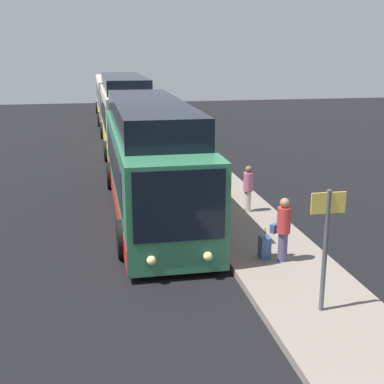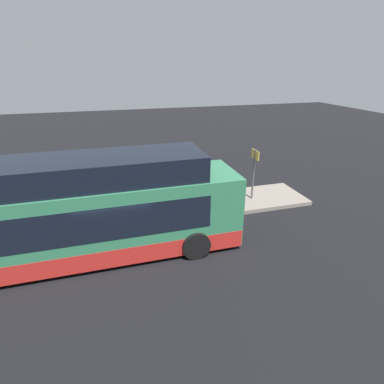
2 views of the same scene
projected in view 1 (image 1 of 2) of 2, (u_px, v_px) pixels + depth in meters
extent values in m
plane|color=black|center=(151.00, 223.00, 17.84)|extent=(80.00, 80.00, 0.00)
cube|color=slate|center=(237.00, 215.00, 18.35)|extent=(20.00, 2.77, 0.20)
cube|color=#2D704C|center=(151.00, 169.00, 18.55)|extent=(11.80, 2.57, 2.78)
cube|color=#B2231E|center=(152.00, 198.00, 18.83)|extent=(11.74, 2.59, 0.70)
cube|color=black|center=(150.00, 158.00, 18.74)|extent=(9.68, 2.60, 1.22)
cube|color=black|center=(179.00, 206.00, 12.84)|extent=(0.06, 2.26, 1.78)
sphere|color=#F9E58C|center=(208.00, 256.00, 13.30)|extent=(0.24, 0.24, 0.24)
sphere|color=#F9E58C|center=(151.00, 260.00, 13.04)|extent=(0.24, 0.24, 0.24)
cylinder|color=black|center=(213.00, 233.00, 15.26)|extent=(1.08, 0.30, 1.08)
cylinder|color=black|center=(123.00, 239.00, 14.79)|extent=(1.08, 0.30, 1.08)
cylinder|color=black|center=(172.00, 173.00, 22.52)|extent=(1.08, 0.30, 1.08)
cylinder|color=black|center=(111.00, 175.00, 22.06)|extent=(1.08, 0.30, 1.08)
cube|color=black|center=(149.00, 114.00, 18.51)|extent=(10.03, 2.37, 0.91)
cube|color=beige|center=(125.00, 117.00, 30.84)|extent=(11.01, 2.46, 3.09)
cube|color=gold|center=(126.00, 138.00, 31.16)|extent=(10.95, 2.48, 0.70)
cube|color=black|center=(125.00, 110.00, 31.00)|extent=(9.03, 2.49, 1.36)
cube|color=black|center=(133.00, 122.00, 25.49)|extent=(0.06, 2.17, 1.98)
sphere|color=#F9E58C|center=(148.00, 154.00, 26.00)|extent=(0.24, 0.24, 0.24)
sphere|color=#F9E58C|center=(120.00, 155.00, 25.76)|extent=(0.24, 0.24, 0.24)
cylinder|color=black|center=(155.00, 149.00, 27.84)|extent=(1.03, 0.30, 1.03)
cylinder|color=black|center=(107.00, 151.00, 27.39)|extent=(1.03, 0.30, 1.03)
cylinder|color=black|center=(141.00, 129.00, 34.62)|extent=(1.03, 0.30, 1.03)
cylinder|color=black|center=(103.00, 130.00, 34.17)|extent=(1.03, 0.30, 1.03)
cube|color=black|center=(124.00, 83.00, 30.75)|extent=(9.36, 2.27, 0.79)
cube|color=beige|center=(114.00, 97.00, 43.05)|extent=(11.64, 2.60, 3.07)
cube|color=gold|center=(115.00, 112.00, 43.37)|extent=(11.58, 2.62, 0.70)
cube|color=black|center=(114.00, 92.00, 43.23)|extent=(9.55, 2.63, 1.35)
cube|color=black|center=(118.00, 98.00, 37.40)|extent=(0.06, 2.29, 1.97)
sphere|color=#F9E58C|center=(129.00, 120.00, 37.92)|extent=(0.24, 0.24, 0.24)
sphere|color=#F9E58C|center=(109.00, 121.00, 37.66)|extent=(0.24, 0.24, 0.24)
cylinder|color=black|center=(135.00, 118.00, 39.85)|extent=(1.04, 0.30, 1.04)
cylinder|color=black|center=(100.00, 119.00, 39.38)|extent=(1.04, 0.30, 1.04)
cylinder|color=black|center=(127.00, 107.00, 47.02)|extent=(1.04, 0.30, 1.04)
cylinder|color=black|center=(98.00, 108.00, 46.55)|extent=(1.04, 0.30, 1.04)
cylinder|color=silver|center=(248.00, 201.00, 18.34)|extent=(0.30, 0.30, 0.73)
cylinder|color=#CC6B8C|center=(248.00, 182.00, 18.16)|extent=(0.42, 0.42, 0.63)
sphere|color=brown|center=(249.00, 169.00, 18.04)|extent=(0.24, 0.24, 0.24)
cylinder|color=#4C476B|center=(283.00, 247.00, 14.07)|extent=(0.34, 0.34, 0.79)
cylinder|color=#BF3333|center=(284.00, 220.00, 13.88)|extent=(0.49, 0.49, 0.68)
sphere|color=#9E7051|center=(285.00, 203.00, 13.75)|extent=(0.26, 0.26, 0.26)
cube|color=#334C7F|center=(275.00, 228.00, 14.16)|extent=(0.26, 0.31, 0.24)
cube|color=#334C7F|center=(265.00, 247.00, 14.30)|extent=(0.37, 0.26, 0.59)
cylinder|color=black|center=(265.00, 233.00, 14.19)|extent=(0.02, 0.02, 0.24)
cylinder|color=#4C4C51|center=(325.00, 252.00, 11.18)|extent=(0.10, 0.10, 2.68)
cube|color=#E5C64C|center=(328.00, 203.00, 10.90)|extent=(0.04, 0.75, 0.44)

